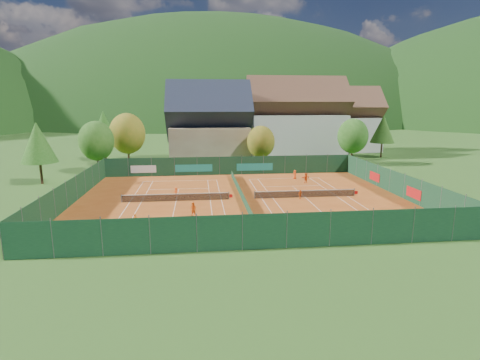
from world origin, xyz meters
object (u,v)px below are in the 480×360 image
(ball_hopper, at_px, (395,225))
(player_left_mid, at_px, (193,209))
(hotel_block_b, at_px, (344,123))
(player_left_far, at_px, (176,192))
(player_right_near, at_px, (300,194))
(hotel_block_a, at_px, (296,122))
(player_right_far_b, at_px, (306,178))
(player_left_near, at_px, (135,221))
(chalet, at_px, (209,128))
(player_right_far_a, at_px, (295,174))

(ball_hopper, relative_size, player_left_mid, 0.52)
(hotel_block_b, distance_m, player_left_far, 56.88)
(player_left_mid, relative_size, player_right_near, 1.30)
(player_left_far, relative_size, player_right_near, 1.00)
(hotel_block_a, distance_m, player_left_far, 42.07)
(hotel_block_a, distance_m, player_left_mid, 48.26)
(player_right_far_b, bearing_deg, player_left_mid, 26.22)
(hotel_block_a, relative_size, ball_hopper, 27.00)
(player_left_near, bearing_deg, chalet, 73.62)
(hotel_block_b, height_order, player_left_far, hotel_block_b)
(player_right_far_b, bearing_deg, chalet, -74.22)
(player_right_near, bearing_deg, player_left_far, 132.61)
(hotel_block_a, distance_m, player_right_near, 38.39)
(player_left_mid, height_order, player_right_far_b, player_left_mid)
(hotel_block_a, xyz_separation_m, player_left_far, (-24.10, -33.80, -6.79))
(hotel_block_a, relative_size, hotel_block_b, 1.25)
(hotel_block_b, xyz_separation_m, player_left_far, (-38.10, -41.80, -6.02))
(chalet, distance_m, player_right_near, 32.92)
(chalet, bearing_deg, player_right_near, -71.73)
(player_right_far_a, bearing_deg, player_right_far_b, 71.21)
(ball_hopper, height_order, player_left_far, player_left_far)
(player_left_mid, height_order, player_right_near, player_left_mid)
(player_right_far_b, bearing_deg, player_left_near, 23.08)
(hotel_block_a, bearing_deg, chalet, -162.47)
(hotel_block_b, xyz_separation_m, ball_hopper, (-17.10, -56.91, -6.06))
(hotel_block_b, distance_m, player_right_near, 50.59)
(ball_hopper, distance_m, player_right_near, 13.47)
(hotel_block_a, height_order, player_right_far_b, hotel_block_a)
(player_left_mid, bearing_deg, player_right_far_b, 69.27)
(player_left_far, bearing_deg, player_right_near, -166.67)
(chalet, xyz_separation_m, ball_hopper, (15.90, -42.91, -6.07))
(player_left_near, relative_size, player_left_far, 1.12)
(player_left_far, distance_m, player_right_near, 15.53)
(ball_hopper, distance_m, player_left_mid, 19.79)
(hotel_block_b, bearing_deg, player_right_near, -117.06)
(chalet, xyz_separation_m, hotel_block_b, (33.00, 14.00, -0.01))
(player_left_near, bearing_deg, hotel_block_a, 54.49)
(player_left_far, bearing_deg, hotel_block_a, -101.28)
(player_right_far_b, bearing_deg, player_right_far_a, -91.73)
(player_right_far_a, bearing_deg, hotel_block_b, -155.09)
(player_right_far_a, bearing_deg, ball_hopper, 64.57)
(player_right_far_a, xyz_separation_m, player_right_far_b, (0.82, -3.24, 0.06))
(hotel_block_a, distance_m, player_right_far_a, 26.19)
(player_left_near, distance_m, player_left_mid, 6.16)
(chalet, distance_m, ball_hopper, 46.16)
(hotel_block_a, xyz_separation_m, player_left_mid, (-21.84, -42.53, -6.61))
(hotel_block_b, xyz_separation_m, player_right_far_a, (-20.36, -32.51, -5.92))
(ball_hopper, relative_size, player_right_near, 0.67)
(hotel_block_a, xyz_separation_m, player_right_far_b, (-5.54, -27.75, -6.62))
(chalet, bearing_deg, player_right_far_b, -58.25)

